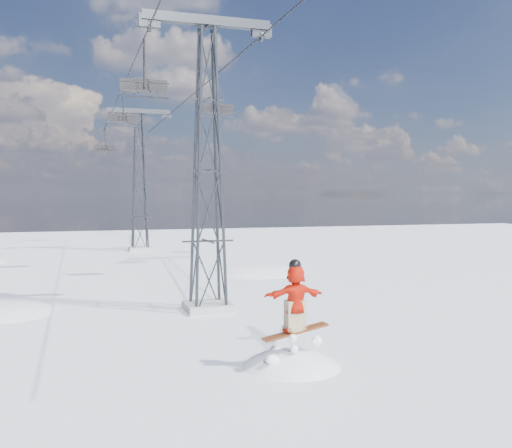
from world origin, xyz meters
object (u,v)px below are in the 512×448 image
object	(u,v)px
lift_tower_near	(208,172)
snowboarder_jump	(291,426)
lift_chair_near	(144,87)
lift_tower_far	(139,183)

from	to	relation	value
lift_tower_near	snowboarder_jump	distance (m)	10.57
lift_tower_near	lift_chair_near	distance (m)	4.51
lift_chair_near	lift_tower_far	bearing A→B (deg)	84.57
lift_tower_far	snowboarder_jump	xyz separation A→B (m)	(0.49, -32.82, -7.09)
lift_tower_near	lift_tower_far	xyz separation A→B (m)	(0.00, 25.00, 0.00)
lift_tower_near	lift_tower_far	distance (m)	25.00
lift_tower_far	lift_chair_near	distance (m)	23.50
snowboarder_jump	lift_tower_near	bearing A→B (deg)	93.58
lift_tower_near	lift_chair_near	size ratio (longest dim) A/B	4.76
lift_tower_near	snowboarder_jump	size ratio (longest dim) A/B	1.67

